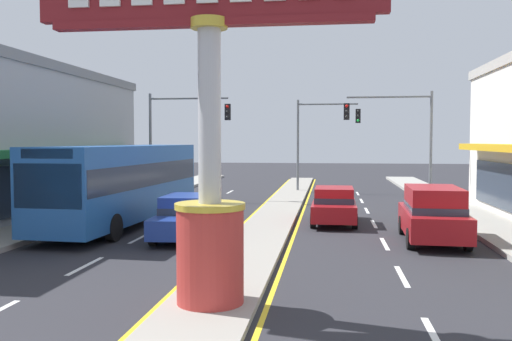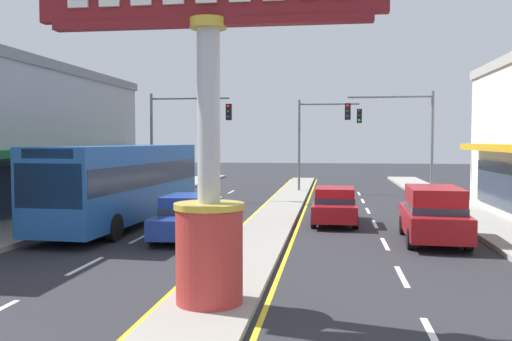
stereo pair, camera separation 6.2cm
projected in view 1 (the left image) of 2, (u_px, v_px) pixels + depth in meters
median_strip at (272, 220)px, 23.13m from camera, size 1.92×52.00×0.14m
sidewalk_left at (55, 223)px, 22.33m from camera, size 2.44×60.00×0.18m
sidewalk_right at (504, 232)px, 19.98m from camera, size 2.44×60.00×0.18m
lane_markings at (269, 227)px, 21.80m from camera, size 8.66×52.00×0.01m
district_sign at (210, 140)px, 10.97m from camera, size 7.07×1.44×7.10m
traffic_light_left_side at (180, 127)px, 31.36m from camera, size 4.86×0.46×6.20m
traffic_light_right_side at (398, 127)px, 30.15m from camera, size 4.86×0.46×6.20m
traffic_light_median_far at (320, 130)px, 36.20m from camera, size 4.20×0.46×6.20m
sedan_near_right_lane at (186, 216)px, 19.20m from camera, size 2.02×4.39×1.53m
bus_far_right_lane at (124, 180)px, 22.16m from camera, size 3.06×11.31×3.26m
sedan_near_left_lane at (334, 205)px, 22.61m from camera, size 1.88×4.32×1.53m
suv_mid_left_lane at (433, 214)px, 18.44m from camera, size 2.11×4.67×1.90m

